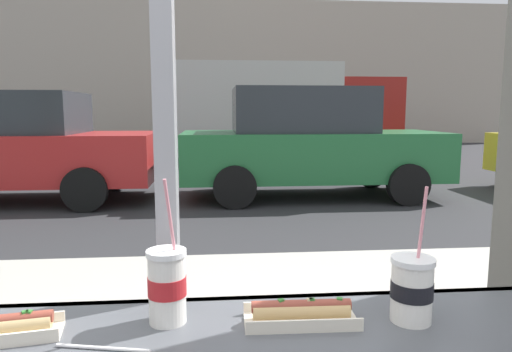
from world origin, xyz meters
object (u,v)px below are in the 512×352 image
object	(u,v)px
soda_cup_left	(167,285)
hotdog_tray_far	(301,312)
box_truck	(284,108)
parked_car_red	(4,147)
soda_cup_right	(412,288)
parked_car_green	(309,143)

from	to	relation	value
soda_cup_left	hotdog_tray_far	xyz separation A→B (m)	(0.29, -0.03, -0.06)
hotdog_tray_far	box_truck	bearing A→B (deg)	81.71
parked_car_red	box_truck	size ratio (longest dim) A/B	0.74
soda_cup_right	hotdog_tray_far	world-z (taller)	soda_cup_right
parked_car_green	box_truck	xyz separation A→B (m)	(0.47, 5.91, 0.62)
parked_car_red	soda_cup_left	bearing A→B (deg)	-64.04
parked_car_green	box_truck	bearing A→B (deg)	85.47
soda_cup_left	parked_car_red	xyz separation A→B (m)	(-3.19, 6.56, -0.18)
soda_cup_left	parked_car_green	bearing A→B (deg)	75.95
hotdog_tray_far	box_truck	xyz separation A→B (m)	(1.82, 12.50, 0.53)
soda_cup_left	parked_car_red	bearing A→B (deg)	115.96
hotdog_tray_far	parked_car_green	size ratio (longest dim) A/B	0.06
soda_cup_right	box_truck	size ratio (longest dim) A/B	0.05
parked_car_red	parked_car_green	world-z (taller)	parked_car_green
soda_cup_left	parked_car_green	size ratio (longest dim) A/B	0.08
hotdog_tray_far	parked_car_red	size ratio (longest dim) A/B	0.05
soda_cup_left	parked_car_green	xyz separation A→B (m)	(1.64, 6.56, -0.15)
hotdog_tray_far	parked_car_green	world-z (taller)	parked_car_green
soda_cup_left	box_truck	xyz separation A→B (m)	(2.11, 12.47, 0.47)
parked_car_red	box_truck	world-z (taller)	box_truck
soda_cup_left	hotdog_tray_far	distance (m)	0.30
box_truck	parked_car_red	bearing A→B (deg)	-131.91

